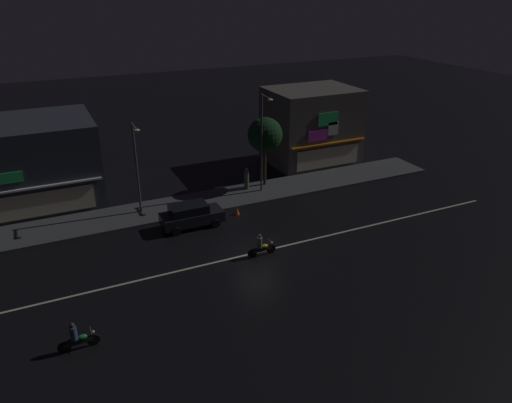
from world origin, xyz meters
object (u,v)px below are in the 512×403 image
Objects in this scene: pedestrian_on_sidewalk at (247,179)px; motorcycle_lead at (261,247)px; streetlamp_mid at (137,161)px; motorcycle_following at (77,338)px; traffic_cone at (237,211)px; parked_car_near_kerb at (191,215)px; streetlamp_east at (263,137)px.

motorcycle_lead is (-3.49, -10.04, -0.32)m from pedestrian_on_sidewalk.
motorcycle_following is (-6.02, -13.20, -3.50)m from streetlamp_mid.
streetlamp_mid is at bearing 51.10° from pedestrian_on_sidewalk.
pedestrian_on_sidewalk is at bearing 6.10° from streetlamp_mid.
motorcycle_lead is 3.45× the size of traffic_cone.
parked_car_near_kerb is (-6.17, -4.34, -0.09)m from pedestrian_on_sidewalk.
parked_car_near_kerb is at bearing -131.02° from motorcycle_following.
streetlamp_east reaches higher than motorcycle_following.
pedestrian_on_sidewalk is 7.54m from parked_car_near_kerb.
parked_car_near_kerb is 7.82× the size of traffic_cone.
parked_car_near_kerb reaches higher than motorcycle_following.
streetlamp_east is 10.82m from motorcycle_lead.
motorcycle_lead is 1.00× the size of motorcycle_following.
streetlamp_mid is 3.54× the size of motorcycle_lead.
streetlamp_mid reaches higher than pedestrian_on_sidewalk.
traffic_cone is (3.64, 0.42, -0.59)m from parked_car_near_kerb.
streetlamp_east reaches higher than parked_car_near_kerb.
traffic_cone is at bearing 6.63° from parked_car_near_kerb.
traffic_cone is at bearing -97.83° from motorcycle_lead.
streetlamp_mid is at bearing 179.37° from streetlamp_east.
streetlamp_east is 4.03m from pedestrian_on_sidewalk.
streetlamp_mid reaches higher than motorcycle_lead.
streetlamp_mid is 9.48m from pedestrian_on_sidewalk.
motorcycle_following is at bearing 88.52° from pedestrian_on_sidewalk.
parked_car_near_kerb is (2.72, -3.39, -3.27)m from streetlamp_mid.
motorcycle_following is (-15.83, -13.09, -4.10)m from streetlamp_east.
pedestrian_on_sidewalk is (8.88, 0.95, -3.18)m from streetlamp_mid.
pedestrian_on_sidewalk is at bearing 131.41° from streetlamp_east.
motorcycle_following is at bearing 20.96° from motorcycle_lead.
pedestrian_on_sidewalk is 10.64m from motorcycle_lead.
streetlamp_mid reaches higher than parked_car_near_kerb.
pedestrian_on_sidewalk reaches higher than motorcycle_following.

